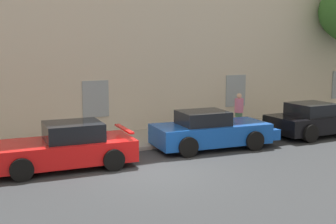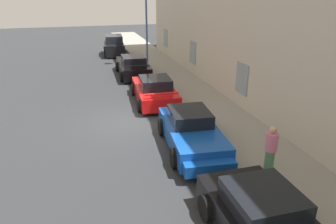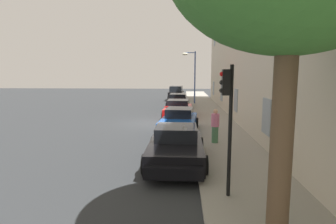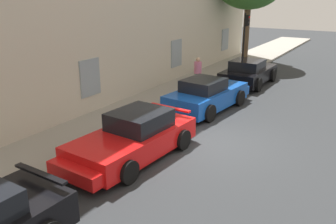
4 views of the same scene
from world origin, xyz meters
name	(u,v)px [view 1 (image 1 of 4)]	position (x,y,z in m)	size (l,w,h in m)	color
ground_plane	(153,171)	(0.00, 0.00, 0.00)	(80.00, 80.00, 0.00)	#2B2D30
sidewalk	(109,143)	(0.00, 4.04, 0.07)	(60.00, 3.02, 0.14)	gray
sportscar_yellow_flank	(59,149)	(-2.44, 1.69, 0.61)	(4.83, 2.35, 1.41)	red
sportscar_white_middle	(214,131)	(3.34, 1.78, 0.62)	(4.79, 2.37, 1.40)	#144CB2
sportscar_tail_end	(319,120)	(8.61, 1.77, 0.62)	(4.56, 2.22, 1.38)	black
pedestrian_admiring	(239,112)	(5.74, 3.54, 0.95)	(0.43, 0.43, 1.60)	#4C7F59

